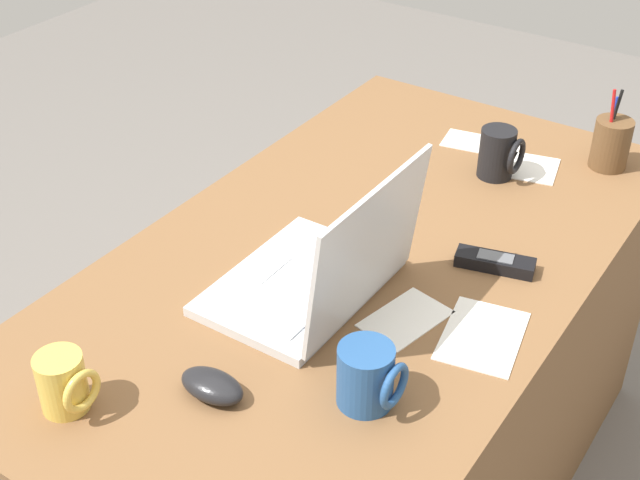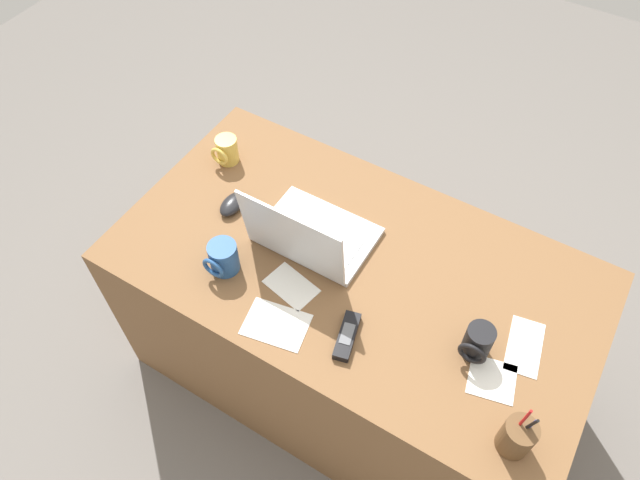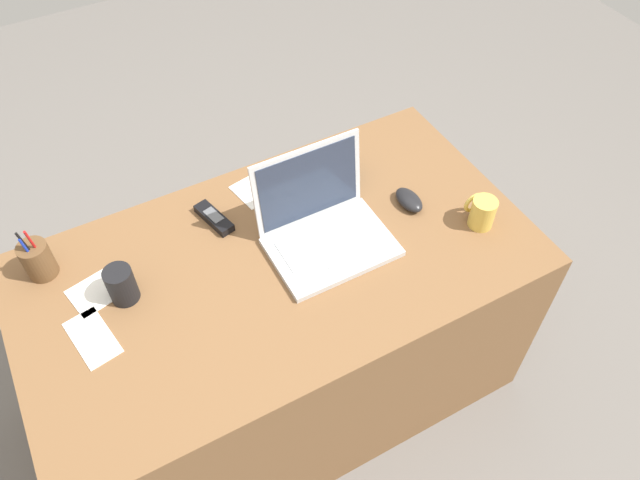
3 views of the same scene
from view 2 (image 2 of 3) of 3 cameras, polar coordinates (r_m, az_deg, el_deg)
name	(u,v)px [view 2 (image 2 of 3)]	position (r m, az deg, el deg)	size (l,w,h in m)	color
ground_plane	(346,367)	(2.36, 2.57, -12.18)	(6.00, 6.00, 0.00)	slate
desk	(350,323)	(2.04, 2.93, -8.02)	(1.44, 0.79, 0.70)	brown
laptop	(309,235)	(1.74, -1.03, 0.44)	(0.34, 0.28, 0.26)	silver
computer_mouse	(232,204)	(1.88, -8.47, 3.47)	(0.06, 0.11, 0.04)	black
coffee_mug_white	(226,151)	(2.01, -9.04, 8.54)	(0.07, 0.08, 0.09)	#E0BC4C
coffee_mug_tall	(223,258)	(1.72, -9.37, -1.73)	(0.09, 0.10, 0.10)	#26518C
coffee_mug_spare	(477,343)	(1.60, 14.96, -9.58)	(0.08, 0.09, 0.11)	black
cordless_phone	(347,336)	(1.61, 2.63, -9.26)	(0.08, 0.15, 0.03)	black
pen_holder	(517,437)	(1.52, 18.52, -17.58)	(0.08, 0.08, 0.18)	brown
paper_note_near_laptop	(492,379)	(1.63, 16.29, -12.80)	(0.12, 0.11, 0.00)	white
paper_note_left	(525,346)	(1.70, 19.19, -9.67)	(0.09, 0.17, 0.00)	white
paper_note_right	(291,286)	(1.70, -2.80, -4.48)	(0.15, 0.09, 0.00)	white
paper_note_front	(276,324)	(1.64, -4.26, -8.14)	(0.17, 0.12, 0.00)	white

